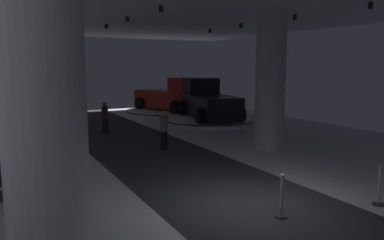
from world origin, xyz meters
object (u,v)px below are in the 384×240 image
at_px(pickup_truck_far_right, 208,102).
at_px(display_platform_deep_right, 169,112).
at_px(visitor_walking_far, 164,127).
at_px(column_left, 43,100).
at_px(visitor_walking_near, 105,116).
at_px(display_platform_far_right, 210,120).
at_px(pickup_truck_deep_right, 172,97).
at_px(column_right, 270,81).

xyz_separation_m(pickup_truck_far_right, display_platform_deep_right, (-0.30, 4.87, -1.08)).
relative_size(pickup_truck_far_right, visitor_walking_far, 3.53).
xyz_separation_m(column_left, visitor_walking_near, (4.10, 11.38, -1.84)).
relative_size(column_left, display_platform_far_right, 0.97).
distance_m(column_left, display_platform_deep_right, 20.16).
distance_m(display_platform_far_right, pickup_truck_deep_right, 4.99).
height_order(column_left, column_right, same).
distance_m(pickup_truck_far_right, pickup_truck_deep_right, 4.57).
xyz_separation_m(visitor_walking_near, visitor_walking_far, (1.10, -4.71, 0.00)).
distance_m(display_platform_deep_right, visitor_walking_near, 8.48).
bearing_deg(display_platform_far_right, visitor_walking_near, -174.64).
distance_m(column_left, pickup_truck_deep_right, 19.84).
bearing_deg(pickup_truck_deep_right, column_left, -121.55).
distance_m(pickup_truck_far_right, visitor_walking_near, 6.53).
bearing_deg(display_platform_far_right, pickup_truck_deep_right, 91.64).
distance_m(display_platform_far_right, visitor_walking_near, 6.46).
bearing_deg(column_right, pickup_truck_far_right, 78.15).
height_order(column_left, pickup_truck_far_right, column_left).
bearing_deg(visitor_walking_near, display_platform_deep_right, 43.25).
height_order(column_right, display_platform_far_right, column_right).
distance_m(column_right, pickup_truck_far_right, 7.87).
height_order(pickup_truck_far_right, display_platform_deep_right, pickup_truck_far_right).
bearing_deg(display_platform_deep_right, pickup_truck_far_right, -86.42).
relative_size(display_platform_deep_right, visitor_walking_near, 3.82).
bearing_deg(display_platform_deep_right, visitor_walking_near, -136.75).
height_order(display_platform_deep_right, visitor_walking_near, visitor_walking_near).
xyz_separation_m(column_left, column_right, (8.97, 4.73, 0.00)).
xyz_separation_m(column_right, display_platform_deep_right, (1.28, 12.43, -2.60)).
height_order(display_platform_far_right, pickup_truck_far_right, pickup_truck_far_right).
relative_size(column_left, visitor_walking_far, 3.46).
xyz_separation_m(pickup_truck_deep_right, visitor_walking_near, (-6.25, -5.48, -0.30)).
bearing_deg(column_right, display_platform_deep_right, 84.11).
xyz_separation_m(column_right, pickup_truck_far_right, (1.59, 7.56, -1.51)).
distance_m(visitor_walking_near, visitor_walking_far, 4.84).
relative_size(pickup_truck_deep_right, visitor_walking_near, 3.58).
distance_m(pickup_truck_deep_right, visitor_walking_far, 11.42).
bearing_deg(column_left, display_platform_deep_right, 59.15).
xyz_separation_m(column_right, display_platform_far_right, (1.52, 7.25, -2.58)).
bearing_deg(display_platform_far_right, visitor_walking_far, -134.87).
bearing_deg(column_left, visitor_walking_far, 52.01).
height_order(display_platform_far_right, visitor_walking_near, visitor_walking_near).
height_order(column_right, visitor_walking_near, column_right).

